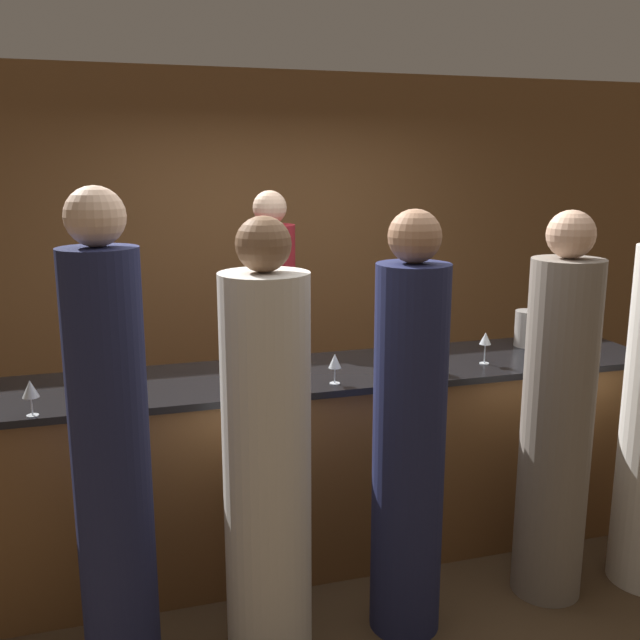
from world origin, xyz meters
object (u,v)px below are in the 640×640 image
at_px(guest_4, 267,461).
at_px(ice_bucket, 528,328).
at_px(guest_2, 409,441).
at_px(guest_0, 111,462).
at_px(guest_1, 557,422).
at_px(bartender, 272,353).
at_px(wine_bottle_0, 413,348).

distance_m(guest_4, ice_bucket, 2.00).
relative_size(guest_2, ice_bucket, 9.03).
xyz_separation_m(guest_0, guest_1, (2.06, 0.06, -0.08)).
bearing_deg(guest_4, bartender, 76.52).
distance_m(guest_2, wine_bottle_0, 0.75).
height_order(guest_0, ice_bucket, guest_0).
relative_size(guest_2, wine_bottle_0, 6.70).
bearing_deg(wine_bottle_0, guest_4, -145.86).
bearing_deg(guest_1, wine_bottle_0, 130.17).
bearing_deg(ice_bucket, wine_bottle_0, -164.81).
relative_size(bartender, guest_0, 0.96).
bearing_deg(guest_0, guest_2, 0.06).
bearing_deg(guest_2, bartender, 99.13).
relative_size(guest_0, ice_bucket, 9.53).
distance_m(guest_1, wine_bottle_0, 0.82).
relative_size(guest_0, guest_1, 1.07).
distance_m(bartender, guest_2, 1.62).
distance_m(guest_4, wine_bottle_0, 1.16).
height_order(guest_2, wine_bottle_0, guest_2).
bearing_deg(guest_1, guest_2, -176.10).
bearing_deg(guest_2, wine_bottle_0, 65.46).
distance_m(bartender, wine_bottle_0, 1.13).
height_order(bartender, guest_2, bartender).
xyz_separation_m(bartender, guest_4, (-0.38, -1.59, -0.03)).
xyz_separation_m(bartender, ice_bucket, (1.40, -0.73, 0.23)).
height_order(guest_1, ice_bucket, guest_1).
height_order(bartender, guest_1, bartender).
relative_size(bartender, guest_4, 1.02).
bearing_deg(guest_0, guest_4, 1.31).
xyz_separation_m(bartender, guest_0, (-1.01, -1.61, 0.05)).
bearing_deg(bartender, guest_0, 57.94).
xyz_separation_m(guest_2, ice_bucket, (1.15, 0.88, 0.24)).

